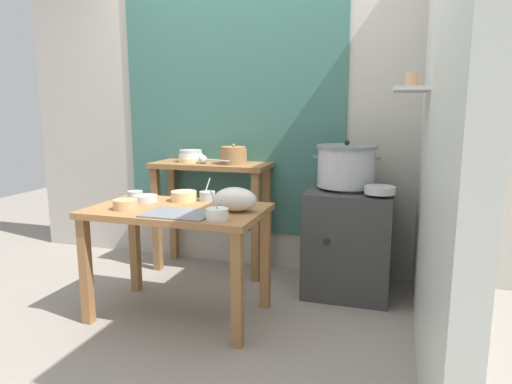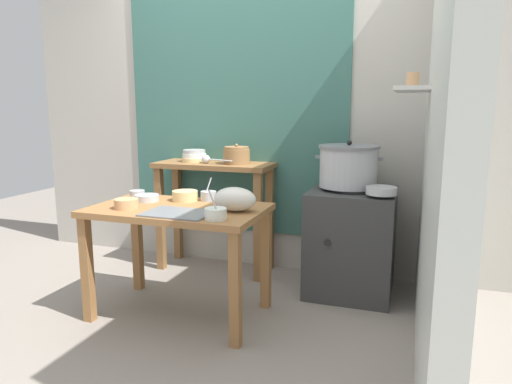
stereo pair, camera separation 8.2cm
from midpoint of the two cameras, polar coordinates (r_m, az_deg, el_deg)
ground_plane at (r=3.18m, az=-6.18°, el=-14.66°), size 9.00×9.00×0.00m
wall_back at (r=3.87m, az=1.58°, el=9.82°), size 4.40×0.12×2.60m
wall_right at (r=2.80m, az=22.45°, el=8.77°), size 0.30×3.20×2.60m
prep_table at (r=2.99m, az=-8.81°, el=-3.94°), size 1.10×0.66×0.72m
back_shelf_table at (r=3.80m, az=-4.55°, el=0.31°), size 0.96×0.40×0.90m
stove_block at (r=3.45m, az=12.33°, el=-5.97°), size 0.60×0.61×0.78m
steamer_pot at (r=3.37m, az=12.05°, el=3.15°), size 0.48×0.43×0.33m
clay_pot at (r=3.68m, az=-1.78°, el=4.55°), size 0.21×0.21×0.16m
bowl_stack_enamel at (r=3.86m, az=-7.03°, el=4.43°), size 0.21×0.21×0.10m
ladle at (r=3.72m, az=-5.43°, el=4.06°), size 0.29×0.10×0.07m
serving_tray at (r=2.77m, az=-8.80°, el=-2.60°), size 0.40×0.28×0.01m
plastic_bag at (r=2.80m, az=-1.79°, el=-0.90°), size 0.27×0.18×0.15m
wide_pan at (r=3.15m, az=15.97°, el=0.17°), size 0.20×0.20×0.05m
prep_bowl_0 at (r=3.19m, az=-12.61°, el=-0.68°), size 0.16×0.16×0.04m
prep_bowl_1 at (r=2.60m, az=-4.11°, el=-2.65°), size 0.13×0.13×0.17m
prep_bowl_2 at (r=3.15m, az=-8.03°, el=-0.41°), size 0.17×0.17×0.07m
prep_bowl_3 at (r=2.98m, az=-14.97°, el=-1.36°), size 0.15×0.15×0.06m
prep_bowl_4 at (r=3.33m, az=-13.78°, el=-0.20°), size 0.10×0.10×0.05m
prep_bowl_5 at (r=3.14m, az=-5.15°, el=-0.43°), size 0.11×0.11×0.15m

